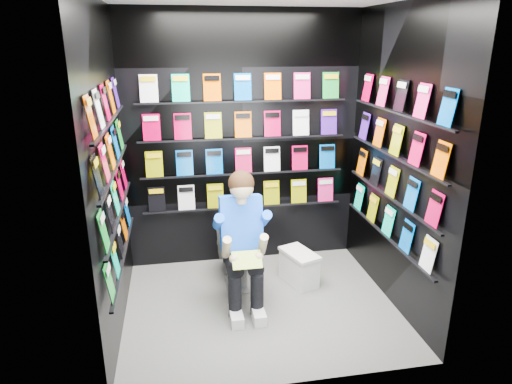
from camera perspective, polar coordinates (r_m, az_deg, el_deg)
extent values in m
plane|color=slate|center=(4.27, 0.58, -14.08)|extent=(2.40, 2.40, 0.00)
cube|color=black|center=(4.69, -1.66, 6.20)|extent=(2.40, 0.04, 2.60)
cube|color=black|center=(2.80, 4.46, -2.39)|extent=(2.40, 0.04, 2.60)
cube|color=black|center=(3.71, -17.91, 1.98)|extent=(0.04, 2.00, 2.60)
cube|color=black|center=(4.12, 17.29, 3.64)|extent=(0.04, 2.00, 2.60)
imported|color=white|center=(4.53, -2.59, -6.75)|extent=(0.42, 0.75, 0.73)
cube|color=white|center=(4.59, 5.40, -9.49)|extent=(0.34, 0.45, 0.30)
cube|color=white|center=(4.52, 5.46, -7.65)|extent=(0.36, 0.47, 0.03)
cube|color=green|center=(3.79, -1.15, -8.48)|extent=(0.25, 0.15, 0.10)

